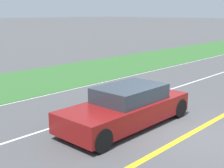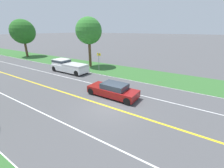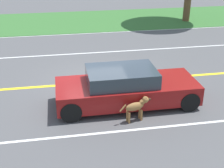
# 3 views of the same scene
# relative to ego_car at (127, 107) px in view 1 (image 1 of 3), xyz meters

# --- Properties ---
(ground_plane) EXTENTS (400.00, 400.00, 0.00)m
(ground_plane) POSITION_rel_ego_car_xyz_m (-1.89, -0.73, -0.62)
(ground_plane) COLOR #4C4C4F
(centre_divider_line) EXTENTS (0.18, 160.00, 0.01)m
(centre_divider_line) POSITION_rel_ego_car_xyz_m (-1.89, -0.73, -0.61)
(centre_divider_line) COLOR yellow
(centre_divider_line) RESTS_ON ground
(lane_edge_line_right) EXTENTS (0.14, 160.00, 0.01)m
(lane_edge_line_right) POSITION_rel_ego_car_xyz_m (5.11, -0.73, -0.61)
(lane_edge_line_right) COLOR white
(lane_edge_line_right) RESTS_ON ground
(lane_dash_same_dir) EXTENTS (0.10, 160.00, 0.01)m
(lane_dash_same_dir) POSITION_rel_ego_car_xyz_m (1.61, -0.73, -0.61)
(lane_dash_same_dir) COLOR white
(lane_dash_same_dir) RESTS_ON ground
(grass_verge_right) EXTENTS (6.00, 160.00, 0.03)m
(grass_verge_right) POSITION_rel_ego_car_xyz_m (8.11, -0.73, -0.60)
(grass_verge_right) COLOR #33662D
(grass_verge_right) RESTS_ON ground
(ego_car) EXTENTS (1.82, 4.72, 1.30)m
(ego_car) POSITION_rel_ego_car_xyz_m (0.00, 0.00, 0.00)
(ego_car) COLOR maroon
(ego_car) RESTS_ON ground
(dog) EXTENTS (0.38, 1.06, 0.79)m
(dog) POSITION_rel_ego_car_xyz_m (1.09, 0.13, -0.12)
(dog) COLOR olive
(dog) RESTS_ON ground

